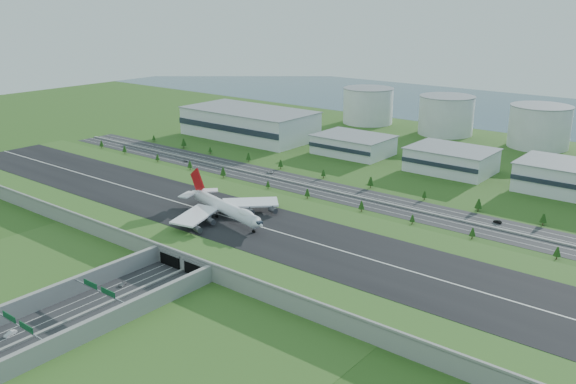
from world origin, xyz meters
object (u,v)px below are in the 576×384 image
Objects in this scene: boeing_747 at (225,208)px; car_4 at (186,161)px; car_2 at (163,290)px; car_5 at (498,222)px; car_0 at (123,284)px; car_7 at (271,172)px; fuel_tank_a at (368,106)px; car_3 at (7,363)px; car_1 at (10,333)px.

boeing_747 is 157.60m from car_4.
boeing_747 is at bearing -55.80° from car_2.
boeing_747 is 154.25m from car_5.
car_4 is at bearing 111.31° from car_0.
car_0 is 191.93m from car_7.
car_3 is at bearing -73.90° from fuel_tank_a.
car_2 is at bearing 17.33° from car_7.
boeing_747 reaches higher than car_1.
boeing_747 is (101.25, -311.92, -3.22)m from fuel_tank_a.
fuel_tank_a is 9.87× the size of car_1.
fuel_tank_a is 295.77m from car_5.
car_7 is (44.67, -207.02, -16.57)m from fuel_tank_a.
car_1 is at bearing -71.28° from boeing_747.
car_2 reaches higher than car_4.
car_3 is (130.00, -450.39, -16.63)m from fuel_tank_a.
fuel_tank_a is 401.59m from car_2.
car_2 is at bearing -71.24° from fuel_tank_a.
car_5 is at bearing -97.30° from car_3.
car_5 is (240.51, 17.89, 0.16)m from car_4.
car_4 is (-158.41, 227.02, -0.09)m from car_3.
car_0 reaches higher than car_4.
car_4 is at bearing -86.06° from car_7.
boeing_747 is 74.69m from car_2.
car_4 is 74.90m from car_7.
car_7 is (-167.42, -1.54, -0.01)m from car_5.
car_1 is 20.47m from car_3.
car_7 is at bearing 93.19° from car_1.
fuel_tank_a is 327.96m from boeing_747.
car_1 is 1.30× the size of car_4.
boeing_747 reaches higher than car_5.
car_3 reaches higher than car_4.
boeing_747 reaches higher than car_7.
car_1 is (11.16, -127.99, -13.33)m from boeing_747.
boeing_747 is at bearing -32.09° from car_5.
car_7 is at bearing -52.01° from car_2.
boeing_747 is 119.93m from car_7.
car_5 is 167.43m from car_7.
boeing_747 reaches higher than car_4.
car_3 is (28.74, -138.47, -13.41)m from boeing_747.
car_5 is at bearing -103.47° from car_2.
car_2 is (18.28, 7.28, -0.03)m from car_0.
car_5 reaches higher than car_2.
car_1 is (1.66, -52.69, 0.11)m from car_0.
car_4 is 0.69× the size of car_7.
boeing_747 is at bearing 78.16° from car_0.
car_3 is at bearing -64.53° from boeing_747.
boeing_747 is 16.58× the size of car_0.
car_4 is at bearing 159.41° from boeing_747.
car_1 is 258.31m from car_4.
boeing_747 is at bearing -105.83° from car_4.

